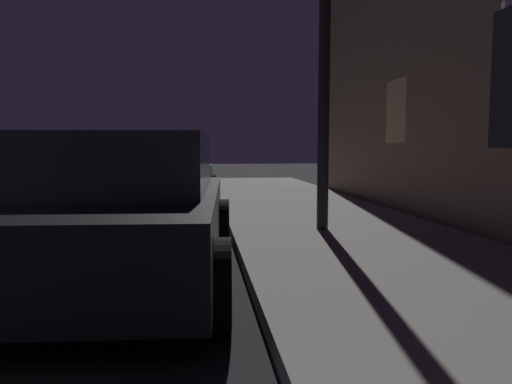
% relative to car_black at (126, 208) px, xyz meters
% --- Properties ---
extents(car_black, '(2.20, 4.26, 1.43)m').
position_rel_car_black_xyz_m(car_black, '(0.00, 0.00, 0.00)').
color(car_black, black).
rests_on(car_black, ground).
extents(car_green, '(2.27, 4.55, 1.43)m').
position_rel_car_black_xyz_m(car_green, '(-0.00, 5.75, -0.01)').
color(car_green, '#19592D').
rests_on(car_green, ground).
extents(car_blue, '(2.28, 4.39, 1.43)m').
position_rel_car_black_xyz_m(car_blue, '(0.00, 12.25, -0.00)').
color(car_blue, navy).
rests_on(car_blue, ground).
extents(car_yellow_cab, '(2.06, 4.55, 1.43)m').
position_rel_car_black_xyz_m(car_yellow_cab, '(0.00, 18.28, -0.00)').
color(car_yellow_cab, gold).
rests_on(car_yellow_cab, ground).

